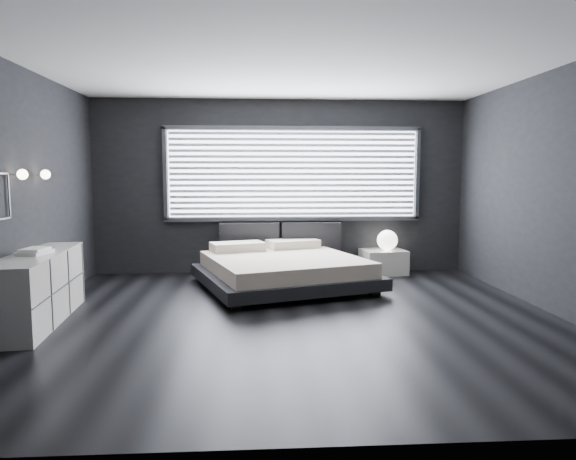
{
  "coord_description": "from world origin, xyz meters",
  "views": [
    {
      "loc": [
        -0.4,
        -5.59,
        1.59
      ],
      "look_at": [
        0.0,
        0.85,
        0.9
      ],
      "focal_mm": 32.0,
      "sensor_mm": 36.0,
      "label": 1
    }
  ],
  "objects": [
    {
      "name": "room",
      "position": [
        0.0,
        0.0,
        1.4
      ],
      "size": [
        6.04,
        6.0,
        2.8
      ],
      "color": "black",
      "rests_on": "ground"
    },
    {
      "name": "window",
      "position": [
        0.2,
        2.7,
        1.61
      ],
      "size": [
        4.14,
        0.09,
        1.52
      ],
      "color": "white",
      "rests_on": "ground"
    },
    {
      "name": "headboard",
      "position": [
        -0.01,
        2.64,
        0.57
      ],
      "size": [
        1.96,
        0.16,
        0.52
      ],
      "color": "black",
      "rests_on": "ground"
    },
    {
      "name": "sconce_near",
      "position": [
        -2.88,
        0.05,
        1.6
      ],
      "size": [
        0.18,
        0.11,
        0.11
      ],
      "color": "silver",
      "rests_on": "ground"
    },
    {
      "name": "sconce_far",
      "position": [
        -2.88,
        0.65,
        1.6
      ],
      "size": [
        0.18,
        0.11,
        0.11
      ],
      "color": "silver",
      "rests_on": "ground"
    },
    {
      "name": "bed",
      "position": [
        -0.02,
        1.59,
        0.27
      ],
      "size": [
        2.77,
        2.7,
        0.58
      ],
      "color": "black",
      "rests_on": "ground"
    },
    {
      "name": "nightstand",
      "position": [
        1.65,
        2.5,
        0.19
      ],
      "size": [
        0.73,
        0.64,
        0.39
      ],
      "primitive_type": "cube",
      "rotation": [
        0.0,
        0.0,
        0.13
      ],
      "color": "silver",
      "rests_on": "ground"
    },
    {
      "name": "orb_lamp",
      "position": [
        1.7,
        2.46,
        0.55
      ],
      "size": [
        0.33,
        0.33,
        0.33
      ],
      "primitive_type": "sphere",
      "color": "white",
      "rests_on": "nightstand"
    },
    {
      "name": "dresser",
      "position": [
        -2.78,
        0.01,
        0.38
      ],
      "size": [
        0.68,
        1.92,
        0.75
      ],
      "color": "silver",
      "rests_on": "ground"
    },
    {
      "name": "book_stack",
      "position": [
        -2.76,
        -0.04,
        0.79
      ],
      "size": [
        0.32,
        0.38,
        0.07
      ],
      "color": "white",
      "rests_on": "dresser"
    }
  ]
}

